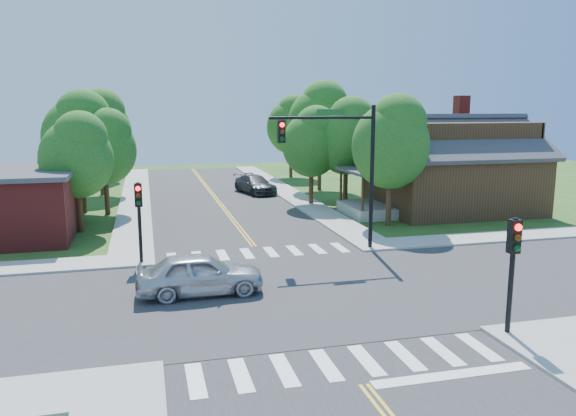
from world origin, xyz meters
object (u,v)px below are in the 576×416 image
object	(u,v)px
signal_mast_ne	(340,154)
car_dgrey	(255,185)
signal_pole_nw	(139,208)
house_ne	(452,163)
car_silver	(200,275)
signal_pole_se	(513,254)

from	to	relation	value
signal_mast_ne	car_dgrey	world-z (taller)	signal_mast_ne
signal_pole_nw	house_ne	xyz separation A→B (m)	(20.71, 8.66, 0.67)
house_ne	car_silver	distance (m)	23.06
signal_pole_se	car_dgrey	xyz separation A→B (m)	(-2.10, 30.75, -1.93)
car_dgrey	house_ne	bearing A→B (deg)	-57.81
signal_pole_se	car_dgrey	world-z (taller)	signal_pole_se
signal_mast_ne	signal_pole_se	size ratio (longest dim) A/B	1.89
car_silver	car_dgrey	xyz separation A→B (m)	(6.89, 24.42, -0.08)
signal_mast_ne	car_dgrey	distance (m)	19.97
signal_pole_se	house_ne	distance (m)	22.03
car_silver	car_dgrey	size ratio (longest dim) A/B	0.89
signal_pole_nw	car_dgrey	distance (m)	21.65
signal_mast_ne	signal_pole_se	xyz separation A→B (m)	(1.69, -11.21, -2.19)
signal_pole_se	signal_pole_nw	xyz separation A→B (m)	(-11.20, 11.20, 0.00)
signal_pole_nw	car_silver	size ratio (longest dim) A/B	0.79
house_ne	signal_pole_se	bearing A→B (deg)	-115.58
signal_pole_nw	car_dgrey	bearing A→B (deg)	65.04
signal_mast_ne	car_silver	world-z (taller)	signal_mast_ne
signal_pole_se	house_ne	bearing A→B (deg)	64.42
signal_mast_ne	house_ne	xyz separation A→B (m)	(11.19, 8.65, -1.52)
signal_pole_nw	car_dgrey	size ratio (longest dim) A/B	0.70
signal_pole_nw	car_silver	distance (m)	5.66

